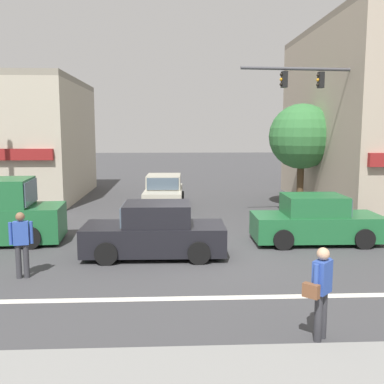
{
  "coord_description": "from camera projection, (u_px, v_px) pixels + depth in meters",
  "views": [
    {
      "loc": [
        -0.76,
        -12.93,
        3.68
      ],
      "look_at": [
        -0.04,
        2.0,
        1.6
      ],
      "focal_mm": 42.0,
      "sensor_mm": 36.0,
      "label": 1
    }
  ],
  "objects": [
    {
      "name": "ground_plane",
      "position": [
        196.0,
        254.0,
        13.34
      ],
      "size": [
        120.0,
        120.0,
        0.0
      ],
      "primitive_type": "plane",
      "color": "#3D3D3F"
    },
    {
      "name": "pedestrian_mid_crossing",
      "position": [
        21.0,
        241.0,
        11.1
      ],
      "size": [
        0.56,
        0.29,
        1.67
      ],
      "color": "#333338",
      "rests_on": "ground"
    },
    {
      "name": "utility_pole_far_right",
      "position": [
        379.0,
        115.0,
        19.1
      ],
      "size": [
        1.4,
        0.22,
        8.27
      ],
      "color": "brown",
      "rests_on": "ground"
    },
    {
      "name": "sedan_crossing_center",
      "position": [
        316.0,
        221.0,
        14.65
      ],
      "size": [
        4.12,
        1.91,
        1.58
      ],
      "color": "#1E6033",
      "rests_on": "ground"
    },
    {
      "name": "traffic_light_mast",
      "position": [
        337.0,
        117.0,
        17.31
      ],
      "size": [
        4.88,
        0.54,
        6.2
      ],
      "color": "#47474C",
      "rests_on": "ground"
    },
    {
      "name": "sedan_parked_curbside",
      "position": [
        155.0,
        232.0,
        13.08
      ],
      "size": [
        4.13,
        1.93,
        1.58
      ],
      "color": "black",
      "rests_on": "ground"
    },
    {
      "name": "street_tree",
      "position": [
        302.0,
        137.0,
        21.05
      ],
      "size": [
        3.06,
        3.06,
        4.9
      ],
      "color": "#4C3823",
      "rests_on": "ground"
    },
    {
      "name": "sedan_waiting_far",
      "position": [
        164.0,
        193.0,
        21.14
      ],
      "size": [
        2.0,
        4.16,
        1.58
      ],
      "color": "#B7B29E",
      "rests_on": "ground"
    },
    {
      "name": "lane_marking_stripe",
      "position": [
        206.0,
        298.0,
        9.88
      ],
      "size": [
        9.0,
        0.24,
        0.01
      ],
      "primitive_type": "cube",
      "color": "silver",
      "rests_on": "ground"
    },
    {
      "name": "pedestrian_foreground_with_bag",
      "position": [
        321.0,
        288.0,
        7.79
      ],
      "size": [
        0.61,
        0.56,
        1.67
      ],
      "color": "#333338",
      "rests_on": "ground"
    }
  ]
}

